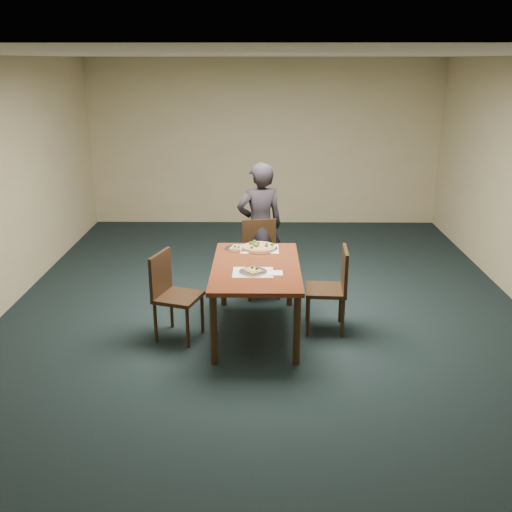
{
  "coord_description": "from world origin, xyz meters",
  "views": [
    {
      "loc": [
        -0.05,
        -5.85,
        2.75
      ],
      "look_at": [
        -0.11,
        -0.34,
        0.85
      ],
      "focal_mm": 40.0,
      "sensor_mm": 36.0,
      "label": 1
    }
  ],
  "objects_px": {
    "dining_table": "(256,274)",
    "slice_plate_far": "(237,248)",
    "diner": "(260,226)",
    "chair_left": "(171,290)",
    "pizza_pan": "(260,247)",
    "chair_far": "(261,253)",
    "slice_plate_near": "(253,271)",
    "chair_right": "(333,284)"
  },
  "relations": [
    {
      "from": "chair_left",
      "to": "diner",
      "type": "xyz_separation_m",
      "value": [
        0.9,
        1.41,
        0.28
      ]
    },
    {
      "from": "diner",
      "to": "chair_far",
      "type": "bearing_deg",
      "value": 77.37
    },
    {
      "from": "chair_right",
      "to": "pizza_pan",
      "type": "xyz_separation_m",
      "value": [
        -0.78,
        0.47,
        0.26
      ]
    },
    {
      "from": "dining_table",
      "to": "pizza_pan",
      "type": "xyz_separation_m",
      "value": [
        0.03,
        0.53,
        0.12
      ]
    },
    {
      "from": "chair_far",
      "to": "pizza_pan",
      "type": "xyz_separation_m",
      "value": [
        -0.01,
        -0.55,
        0.26
      ]
    },
    {
      "from": "chair_far",
      "to": "slice_plate_near",
      "type": "xyz_separation_m",
      "value": [
        -0.07,
        -1.3,
        0.25
      ]
    },
    {
      "from": "chair_left",
      "to": "diner",
      "type": "relative_size",
      "value": 0.57
    },
    {
      "from": "chair_left",
      "to": "slice_plate_near",
      "type": "xyz_separation_m",
      "value": [
        0.84,
        -0.09,
        0.25
      ]
    },
    {
      "from": "dining_table",
      "to": "slice_plate_far",
      "type": "relative_size",
      "value": 5.36
    },
    {
      "from": "diner",
      "to": "pizza_pan",
      "type": "relative_size",
      "value": 3.99
    },
    {
      "from": "slice_plate_far",
      "to": "pizza_pan",
      "type": "bearing_deg",
      "value": 0.5
    },
    {
      "from": "diner",
      "to": "pizza_pan",
      "type": "distance_m",
      "value": 0.76
    },
    {
      "from": "chair_far",
      "to": "chair_right",
      "type": "relative_size",
      "value": 1.0
    },
    {
      "from": "diner",
      "to": "slice_plate_near",
      "type": "bearing_deg",
      "value": 72.17
    },
    {
      "from": "dining_table",
      "to": "pizza_pan",
      "type": "bearing_deg",
      "value": 86.35
    },
    {
      "from": "dining_table",
      "to": "chair_left",
      "type": "xyz_separation_m",
      "value": [
        -0.87,
        -0.12,
        -0.14
      ]
    },
    {
      "from": "slice_plate_near",
      "to": "pizza_pan",
      "type": "bearing_deg",
      "value": 85.28
    },
    {
      "from": "chair_left",
      "to": "diner",
      "type": "height_order",
      "value": "diner"
    },
    {
      "from": "chair_far",
      "to": "chair_right",
      "type": "xyz_separation_m",
      "value": [
        0.77,
        -1.02,
        0.0
      ]
    },
    {
      "from": "chair_far",
      "to": "slice_plate_near",
      "type": "bearing_deg",
      "value": -103.7
    },
    {
      "from": "dining_table",
      "to": "chair_far",
      "type": "distance_m",
      "value": 1.1
    },
    {
      "from": "diner",
      "to": "slice_plate_near",
      "type": "xyz_separation_m",
      "value": [
        -0.06,
        -1.5,
        -0.03
      ]
    },
    {
      "from": "chair_right",
      "to": "pizza_pan",
      "type": "distance_m",
      "value": 0.95
    },
    {
      "from": "pizza_pan",
      "to": "slice_plate_near",
      "type": "xyz_separation_m",
      "value": [
        -0.06,
        -0.74,
        -0.01
      ]
    },
    {
      "from": "chair_right",
      "to": "slice_plate_near",
      "type": "bearing_deg",
      "value": -68.62
    },
    {
      "from": "dining_table",
      "to": "pizza_pan",
      "type": "relative_size",
      "value": 3.75
    },
    {
      "from": "chair_far",
      "to": "diner",
      "type": "height_order",
      "value": "diner"
    },
    {
      "from": "dining_table",
      "to": "slice_plate_near",
      "type": "height_order",
      "value": "slice_plate_near"
    },
    {
      "from": "chair_left",
      "to": "slice_plate_far",
      "type": "height_order",
      "value": "chair_left"
    },
    {
      "from": "pizza_pan",
      "to": "slice_plate_far",
      "type": "relative_size",
      "value": 1.43
    },
    {
      "from": "diner",
      "to": "slice_plate_near",
      "type": "relative_size",
      "value": 5.7
    },
    {
      "from": "diner",
      "to": "slice_plate_far",
      "type": "xyz_separation_m",
      "value": [
        -0.25,
        -0.76,
        -0.04
      ]
    },
    {
      "from": "chair_far",
      "to": "slice_plate_near",
      "type": "distance_m",
      "value": 1.32
    },
    {
      "from": "chair_right",
      "to": "slice_plate_near",
      "type": "relative_size",
      "value": 3.25
    },
    {
      "from": "diner",
      "to": "slice_plate_far",
      "type": "bearing_deg",
      "value": 56.32
    },
    {
      "from": "chair_far",
      "to": "slice_plate_near",
      "type": "relative_size",
      "value": 3.25
    },
    {
      "from": "dining_table",
      "to": "diner",
      "type": "height_order",
      "value": "diner"
    },
    {
      "from": "pizza_pan",
      "to": "dining_table",
      "type": "bearing_deg",
      "value": -93.65
    },
    {
      "from": "chair_far",
      "to": "slice_plate_far",
      "type": "xyz_separation_m",
      "value": [
        -0.26,
        -0.56,
        0.25
      ]
    },
    {
      "from": "chair_left",
      "to": "diner",
      "type": "bearing_deg",
      "value": -14.47
    },
    {
      "from": "diner",
      "to": "dining_table",
      "type": "bearing_deg",
      "value": 72.99
    },
    {
      "from": "dining_table",
      "to": "diner",
      "type": "bearing_deg",
      "value": 88.42
    }
  ]
}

